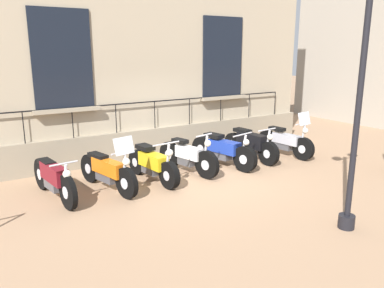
{
  "coord_description": "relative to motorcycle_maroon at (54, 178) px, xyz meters",
  "views": [
    {
      "loc": [
        7.54,
        -4.78,
        3.04
      ],
      "look_at": [
        -0.15,
        0.0,
        0.8
      ],
      "focal_mm": 35.84,
      "sensor_mm": 36.0,
      "label": 1
    }
  ],
  "objects": [
    {
      "name": "lamppost",
      "position": [
        4.1,
        4.0,
        2.35
      ],
      "size": [
        0.29,
        0.99,
        4.54
      ],
      "color": "black",
      "rests_on": "ground_plane"
    },
    {
      "name": "motorcycle_silver",
      "position": [
        0.1,
        6.53,
        -0.03
      ],
      "size": [
        1.95,
        0.56,
        1.36
      ],
      "color": "black",
      "rests_on": "ground_plane"
    },
    {
      "name": "motorcycle_maroon",
      "position": [
        0.0,
        0.0,
        0.0
      ],
      "size": [
        2.16,
        0.57,
        0.93
      ],
      "color": "black",
      "rests_on": "ground_plane"
    },
    {
      "name": "motorcycle_orange",
      "position": [
        0.09,
        1.13,
        -0.01
      ],
      "size": [
        2.09,
        0.71,
        1.31
      ],
      "color": "black",
      "rests_on": "ground_plane"
    },
    {
      "name": "ground_plane",
      "position": [
        0.36,
        3.24,
        -0.44
      ],
      "size": [
        60.0,
        60.0,
        0.0
      ],
      "primitive_type": "plane",
      "color": "#9E7A5B"
    },
    {
      "name": "motorcycle_white",
      "position": [
        -0.02,
        3.27,
        -0.02
      ],
      "size": [
        1.98,
        0.7,
        1.08
      ],
      "color": "black",
      "rests_on": "ground_plane"
    },
    {
      "name": "motorcycle_yellow",
      "position": [
        0.08,
        2.23,
        -0.04
      ],
      "size": [
        1.98,
        0.69,
        1.04
      ],
      "color": "black",
      "rests_on": "ground_plane"
    },
    {
      "name": "motorcycle_blue",
      "position": [
        -0.04,
        4.37,
        -0.02
      ],
      "size": [
        2.16,
        0.83,
        0.98
      ],
      "color": "black",
      "rests_on": "ground_plane"
    },
    {
      "name": "motorcycle_black",
      "position": [
        -0.11,
        5.38,
        -0.01
      ],
      "size": [
        2.05,
        0.65,
        0.98
      ],
      "color": "black",
      "rests_on": "ground_plane"
    },
    {
      "name": "building_facade",
      "position": [
        -2.2,
        3.24,
        3.1
      ],
      "size": [
        0.82,
        11.02,
        7.35
      ],
      "color": "tan",
      "rests_on": "ground_plane"
    }
  ]
}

